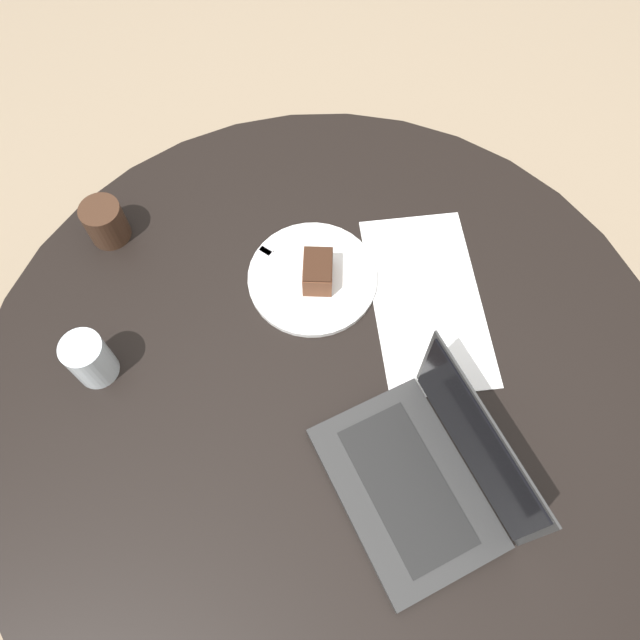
% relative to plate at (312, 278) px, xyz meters
% --- Properties ---
extents(ground_plane, '(12.00, 12.00, 0.00)m').
position_rel_plate_xyz_m(ground_plane, '(0.19, 0.13, -0.71)').
color(ground_plane, gray).
extents(dining_table, '(1.34, 1.34, 0.71)m').
position_rel_plate_xyz_m(dining_table, '(0.19, 0.13, -0.12)').
color(dining_table, black).
rests_on(dining_table, ground_plane).
extents(paper_document, '(0.45, 0.40, 0.00)m').
position_rel_plate_xyz_m(paper_document, '(-0.06, 0.23, -0.00)').
color(paper_document, white).
rests_on(paper_document, dining_table).
extents(plate, '(0.26, 0.26, 0.01)m').
position_rel_plate_xyz_m(plate, '(0.00, 0.00, 0.00)').
color(plate, white).
rests_on(plate, dining_table).
extents(cake_slice, '(0.10, 0.09, 0.06)m').
position_rel_plate_xyz_m(cake_slice, '(0.00, 0.01, 0.04)').
color(cake_slice, brown).
rests_on(cake_slice, plate).
extents(fork, '(0.04, 0.17, 0.00)m').
position_rel_plate_xyz_m(fork, '(-0.00, -0.06, 0.01)').
color(fork, silver).
rests_on(fork, plate).
extents(coffee_glass, '(0.08, 0.08, 0.09)m').
position_rel_plate_xyz_m(coffee_glass, '(0.09, -0.43, 0.04)').
color(coffee_glass, '#3D2619').
rests_on(coffee_glass, dining_table).
extents(water_glass, '(0.08, 0.08, 0.11)m').
position_rel_plate_xyz_m(water_glass, '(0.36, -0.27, 0.05)').
color(water_glass, silver).
rests_on(water_glass, dining_table).
extents(laptop, '(0.38, 0.40, 0.22)m').
position_rel_plate_xyz_m(laptop, '(0.28, 0.35, 0.03)').
color(laptop, '#2D2D2D').
rests_on(laptop, dining_table).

